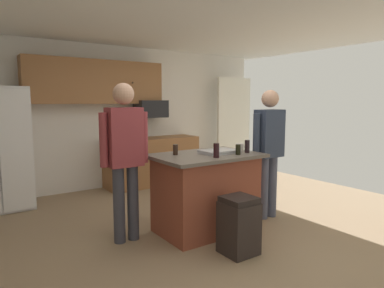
% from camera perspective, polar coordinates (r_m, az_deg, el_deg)
% --- Properties ---
extents(floor, '(7.04, 7.04, 0.00)m').
position_cam_1_polar(floor, '(4.41, 1.88, -14.06)').
color(floor, '#937A5B').
rests_on(floor, ground).
extents(ceiling, '(7.04, 7.04, 0.00)m').
position_cam_1_polar(ceiling, '(4.24, 2.03, 20.87)').
color(ceiling, white).
extents(back_wall, '(6.40, 0.10, 2.60)m').
position_cam_1_polar(back_wall, '(6.59, -12.72, 4.39)').
color(back_wall, white).
rests_on(back_wall, ground).
extents(french_door_window_panel, '(0.90, 0.06, 2.00)m').
position_cam_1_polar(french_door_window_panel, '(7.63, 6.95, 3.36)').
color(french_door_window_panel, white).
rests_on(french_door_window_panel, ground).
extents(cabinet_run_upper, '(2.40, 0.38, 0.75)m').
position_cam_1_polar(cabinet_run_upper, '(6.26, -15.64, 9.90)').
color(cabinet_run_upper, '#936038').
extents(cabinet_run_lower, '(1.80, 0.63, 0.90)m').
position_cam_1_polar(cabinet_run_lower, '(6.64, -6.67, -2.84)').
color(cabinet_run_lower, '#936038').
rests_on(cabinet_run_lower, ground).
extents(microwave_over_range, '(0.56, 0.40, 0.32)m').
position_cam_1_polar(microwave_over_range, '(6.56, -6.88, 5.82)').
color(microwave_over_range, black).
extents(kitchen_island, '(1.29, 0.88, 0.96)m').
position_cam_1_polar(kitchen_island, '(4.25, 2.31, -7.99)').
color(kitchen_island, brown).
rests_on(kitchen_island, ground).
extents(person_guest_by_door, '(0.57, 0.24, 1.79)m').
position_cam_1_polar(person_guest_by_door, '(3.89, -11.12, -1.11)').
color(person_guest_by_door, '#383842').
rests_on(person_guest_by_door, ground).
extents(person_elder_center, '(0.57, 0.23, 1.74)m').
position_cam_1_polar(person_elder_center, '(4.73, 12.68, -0.11)').
color(person_elder_center, '#4C5166').
rests_on(person_elder_center, ground).
extents(glass_short_whisky, '(0.06, 0.06, 0.12)m').
position_cam_1_polar(glass_short_whisky, '(4.10, -2.76, -0.94)').
color(glass_short_whisky, black).
rests_on(glass_short_whisky, kitchen_island).
extents(glass_stout_tall, '(0.07, 0.07, 0.16)m').
position_cam_1_polar(glass_stout_tall, '(3.90, 4.07, -1.08)').
color(glass_stout_tall, black).
rests_on(glass_stout_tall, kitchen_island).
extents(glass_dark_ale, '(0.06, 0.06, 0.13)m').
position_cam_1_polar(glass_dark_ale, '(4.14, 7.67, -0.91)').
color(glass_dark_ale, black).
rests_on(glass_dark_ale, kitchen_island).
extents(mug_blue_stoneware, '(0.13, 0.09, 0.10)m').
position_cam_1_polar(mug_blue_stoneware, '(4.39, 7.96, -0.59)').
color(mug_blue_stoneware, white).
rests_on(mug_blue_stoneware, kitchen_island).
extents(tumbler_amber, '(0.06, 0.06, 0.16)m').
position_cam_1_polar(tumbler_amber, '(4.31, 9.16, -0.39)').
color(tumbler_amber, black).
rests_on(tumbler_amber, kitchen_island).
extents(serving_tray, '(0.44, 0.30, 0.04)m').
position_cam_1_polar(serving_tray, '(4.23, 4.46, -1.26)').
color(serving_tray, '#B7B7BC').
rests_on(serving_tray, kitchen_island).
extents(trash_bin, '(0.34, 0.34, 0.61)m').
position_cam_1_polar(trash_bin, '(3.72, 7.78, -13.28)').
color(trash_bin, black).
rests_on(trash_bin, ground).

